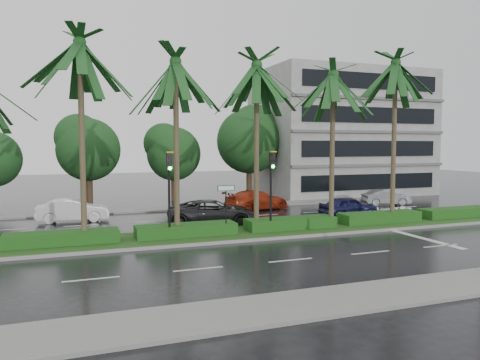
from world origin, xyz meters
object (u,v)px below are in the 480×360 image
object	(u,v)px
car_darkgrey	(213,213)
car_blue	(349,207)
street_sign	(226,197)
car_white	(73,210)
signal_median_left	(169,182)
car_red	(257,200)
car_grey	(386,197)

from	to	relation	value
car_darkgrey	car_blue	xyz separation A→B (m)	(9.50, -0.02, -0.08)
street_sign	car_white	world-z (taller)	street_sign
signal_median_left	street_sign	bearing A→B (deg)	3.47
signal_median_left	car_blue	size ratio (longest dim) A/B	1.08
car_white	car_blue	size ratio (longest dim) A/B	1.09
street_sign	car_darkgrey	xyz separation A→B (m)	(0.50, 3.86, -1.36)
car_blue	signal_median_left	bearing A→B (deg)	107.38
signal_median_left	street_sign	size ratio (longest dim) A/B	1.68
car_red	car_grey	world-z (taller)	car_red
car_white	car_red	distance (m)	12.95
car_white	car_blue	distance (m)	17.97
car_darkgrey	car_grey	world-z (taller)	car_darkgrey
car_darkgrey	car_grey	bearing A→B (deg)	-58.78
car_darkgrey	car_blue	size ratio (longest dim) A/B	1.37
car_white	signal_median_left	bearing A→B (deg)	-149.45
signal_median_left	car_blue	world-z (taller)	signal_median_left
car_darkgrey	car_red	bearing A→B (deg)	-27.10
car_red	car_blue	xyz separation A→B (m)	(4.50, -5.29, -0.05)
car_darkgrey	car_red	world-z (taller)	car_darkgrey
car_white	car_darkgrey	size ratio (longest dim) A/B	0.80
car_darkgrey	car_red	distance (m)	7.27
signal_median_left	car_red	distance (m)	12.81
signal_median_left	car_red	bearing A→B (deg)	47.62
signal_median_left	car_grey	world-z (taller)	signal_median_left
car_white	car_red	size ratio (longest dim) A/B	0.87
car_grey	car_blue	bearing A→B (deg)	136.57
street_sign	car_grey	size ratio (longest dim) A/B	0.69
car_grey	car_red	bearing A→B (deg)	97.15
signal_median_left	car_white	size ratio (longest dim) A/B	0.99
street_sign	car_darkgrey	size ratio (longest dim) A/B	0.47
signal_median_left	car_darkgrey	size ratio (longest dim) A/B	0.79
signal_median_left	car_grey	bearing A→B (deg)	23.08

